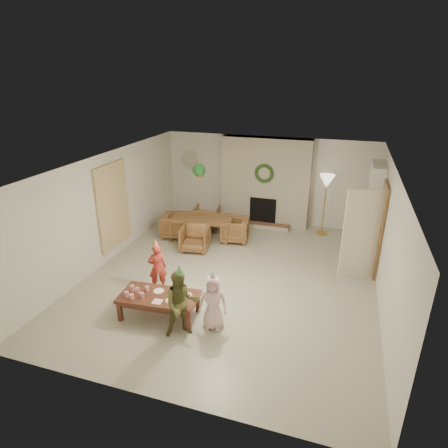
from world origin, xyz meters
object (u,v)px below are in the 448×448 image
at_px(dining_chair_near, 195,238).
at_px(dining_chair_left, 175,226).
at_px(dining_chair_far, 207,218).
at_px(child_plaid, 181,304).
at_px(coffee_table_top, 159,297).
at_px(child_red, 157,268).
at_px(dining_table, 201,228).
at_px(dining_chair_right, 235,229).
at_px(child_pink, 213,302).

bearing_deg(dining_chair_near, dining_chair_left, 135.00).
distance_m(dining_chair_far, child_plaid, 4.69).
bearing_deg(dining_chair_left, coffee_table_top, -168.24).
xyz_separation_m(dining_chair_near, child_red, (-0.03, -1.94, 0.18)).
height_order(dining_chair_far, child_plaid, child_plaid).
bearing_deg(dining_chair_left, child_plaid, -162.07).
height_order(dining_chair_near, dining_chair_far, same).
height_order(dining_chair_near, coffee_table_top, dining_chair_near).
relative_size(dining_chair_left, coffee_table_top, 0.49).
bearing_deg(child_red, coffee_table_top, 85.53).
height_order(dining_table, dining_chair_right, dining_chair_right).
bearing_deg(dining_table, child_red, -96.68).
xyz_separation_m(dining_chair_far, child_plaid, (1.22, -4.52, 0.28)).
distance_m(dining_chair_near, coffee_table_top, 2.79).
relative_size(dining_chair_far, dining_chair_left, 1.00).
bearing_deg(dining_chair_right, child_red, -24.56).
xyz_separation_m(dining_table, dining_chair_right, (0.89, 0.13, 0.03)).
bearing_deg(dining_chair_near, coffee_table_top, -89.73).
bearing_deg(dining_chair_right, coffee_table_top, -14.12).
bearing_deg(coffee_table_top, dining_chair_left, 105.47).
distance_m(dining_chair_far, dining_chair_left, 1.01).
bearing_deg(dining_chair_far, child_pink, 103.35).
relative_size(dining_chair_left, dining_chair_right, 1.00).
xyz_separation_m(dining_chair_left, child_plaid, (1.83, -3.71, 0.28)).
bearing_deg(child_red, dining_chair_left, -105.93).
distance_m(dining_chair_far, child_red, 3.37).
xyz_separation_m(child_plaid, child_pink, (0.44, 0.34, -0.09)).
bearing_deg(coffee_table_top, dining_chair_right, 79.58).
relative_size(dining_chair_near, dining_chair_far, 1.00).
bearing_deg(dining_table, dining_chair_far, 90.00).
bearing_deg(coffee_table_top, child_plaid, -34.37).
relative_size(dining_chair_left, child_red, 0.69).
height_order(child_red, child_pink, child_pink).
xyz_separation_m(dining_table, dining_chair_left, (-0.71, -0.10, 0.03)).
bearing_deg(dining_chair_right, dining_table, -90.00).
height_order(dining_table, child_pink, child_pink).
bearing_deg(child_plaid, dining_chair_right, 62.36).
bearing_deg(dining_chair_far, child_plaid, 96.82).
xyz_separation_m(dining_table, dining_chair_far, (-0.10, 0.71, 0.03)).
xyz_separation_m(dining_chair_far, child_red, (0.18, -3.36, 0.18)).
xyz_separation_m(dining_chair_near, coffee_table_top, (0.42, -2.76, 0.09)).
bearing_deg(dining_chair_right, dining_chair_near, -51.34).
relative_size(dining_chair_near, coffee_table_top, 0.49).
xyz_separation_m(coffee_table_top, child_plaid, (0.60, -0.34, 0.19)).
height_order(dining_chair_left, child_pink, child_pink).
relative_size(dining_table, child_red, 1.63).
bearing_deg(dining_chair_far, dining_chair_right, 141.34).
height_order(coffee_table_top, child_plaid, child_plaid).
bearing_deg(child_pink, dining_table, 105.29).
height_order(coffee_table_top, child_red, child_red).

